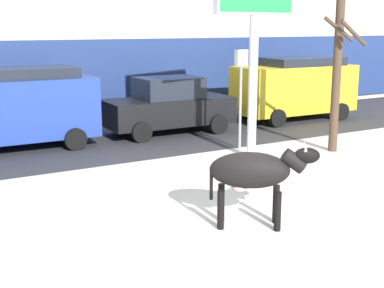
{
  "coord_description": "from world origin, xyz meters",
  "views": [
    {
      "loc": [
        -5.36,
        -7.08,
        3.48
      ],
      "look_at": [
        -0.0,
        2.13,
        1.1
      ],
      "focal_mm": 49.88,
      "sensor_mm": 36.0,
      "label": 1
    }
  ],
  "objects_px": {
    "bare_tree_left_lot": "(338,69)",
    "pedestrian_by_cars": "(51,104)",
    "pedestrian_near_billboard": "(261,89)",
    "car_yellow_van": "(295,87)",
    "street_sign": "(241,91)",
    "car_blue_van": "(13,106)",
    "cow_black": "(254,172)",
    "car_black_sedan": "(169,106)"
  },
  "relations": [
    {
      "from": "bare_tree_left_lot",
      "to": "pedestrian_by_cars",
      "type": "bearing_deg",
      "value": 130.03
    },
    {
      "from": "pedestrian_near_billboard",
      "to": "pedestrian_by_cars",
      "type": "relative_size",
      "value": 1.0
    },
    {
      "from": "car_yellow_van",
      "to": "street_sign",
      "type": "distance_m",
      "value": 5.51
    },
    {
      "from": "car_blue_van",
      "to": "car_yellow_van",
      "type": "relative_size",
      "value": 1.0
    },
    {
      "from": "pedestrian_by_cars",
      "to": "bare_tree_left_lot",
      "type": "distance_m",
      "value": 9.4
    },
    {
      "from": "car_blue_van",
      "to": "pedestrian_near_billboard",
      "type": "distance_m",
      "value": 10.85
    },
    {
      "from": "pedestrian_near_billboard",
      "to": "car_blue_van",
      "type": "bearing_deg",
      "value": -167.42
    },
    {
      "from": "cow_black",
      "to": "bare_tree_left_lot",
      "type": "xyz_separation_m",
      "value": [
        5.42,
        3.51,
        1.31
      ]
    },
    {
      "from": "pedestrian_near_billboard",
      "to": "bare_tree_left_lot",
      "type": "bearing_deg",
      "value": -111.98
    },
    {
      "from": "pedestrian_near_billboard",
      "to": "street_sign",
      "type": "xyz_separation_m",
      "value": [
        -5.0,
        -5.56,
        0.79
      ]
    },
    {
      "from": "cow_black",
      "to": "car_black_sedan",
      "type": "xyz_separation_m",
      "value": [
        2.6,
        8.13,
        -0.09
      ]
    },
    {
      "from": "pedestrian_near_billboard",
      "to": "cow_black",
      "type": "bearing_deg",
      "value": -127.96
    },
    {
      "from": "bare_tree_left_lot",
      "to": "street_sign",
      "type": "bearing_deg",
      "value": 143.7
    },
    {
      "from": "car_black_sedan",
      "to": "car_yellow_van",
      "type": "bearing_deg",
      "value": -0.62
    },
    {
      "from": "cow_black",
      "to": "pedestrian_by_cars",
      "type": "distance_m",
      "value": 10.65
    },
    {
      "from": "car_blue_van",
      "to": "street_sign",
      "type": "relative_size",
      "value": 1.64
    },
    {
      "from": "cow_black",
      "to": "pedestrian_near_billboard",
      "type": "distance_m",
      "value": 13.49
    },
    {
      "from": "car_blue_van",
      "to": "bare_tree_left_lot",
      "type": "relative_size",
      "value": 1.06
    },
    {
      "from": "car_blue_van",
      "to": "car_yellow_van",
      "type": "height_order",
      "value": "same"
    },
    {
      "from": "car_blue_van",
      "to": "pedestrian_by_cars",
      "type": "height_order",
      "value": "car_blue_van"
    },
    {
      "from": "car_blue_van",
      "to": "car_yellow_van",
      "type": "distance_m",
      "value": 10.19
    },
    {
      "from": "car_black_sedan",
      "to": "street_sign",
      "type": "height_order",
      "value": "street_sign"
    },
    {
      "from": "cow_black",
      "to": "street_sign",
      "type": "relative_size",
      "value": 0.64
    },
    {
      "from": "car_yellow_van",
      "to": "pedestrian_near_billboard",
      "type": "relative_size",
      "value": 2.68
    },
    {
      "from": "pedestrian_by_cars",
      "to": "car_blue_van",
      "type": "bearing_deg",
      "value": -126.19
    },
    {
      "from": "pedestrian_by_cars",
      "to": "street_sign",
      "type": "height_order",
      "value": "street_sign"
    },
    {
      "from": "pedestrian_near_billboard",
      "to": "street_sign",
      "type": "distance_m",
      "value": 7.52
    },
    {
      "from": "bare_tree_left_lot",
      "to": "car_yellow_van",
      "type": "bearing_deg",
      "value": 61.46
    },
    {
      "from": "pedestrian_by_cars",
      "to": "car_black_sedan",
      "type": "bearing_deg",
      "value": -38.39
    },
    {
      "from": "car_blue_van",
      "to": "car_black_sedan",
      "type": "bearing_deg",
      "value": -1.64
    },
    {
      "from": "cow_black",
      "to": "car_blue_van",
      "type": "bearing_deg",
      "value": 105.44
    },
    {
      "from": "cow_black",
      "to": "car_black_sedan",
      "type": "distance_m",
      "value": 8.54
    },
    {
      "from": "pedestrian_near_billboard",
      "to": "car_yellow_van",
      "type": "bearing_deg",
      "value": -98.75
    },
    {
      "from": "street_sign",
      "to": "pedestrian_near_billboard",
      "type": "bearing_deg",
      "value": 48.02
    },
    {
      "from": "car_black_sedan",
      "to": "car_yellow_van",
      "type": "xyz_separation_m",
      "value": [
        5.3,
        -0.06,
        0.33
      ]
    },
    {
      "from": "car_blue_van",
      "to": "car_black_sedan",
      "type": "height_order",
      "value": "car_blue_van"
    },
    {
      "from": "car_yellow_van",
      "to": "bare_tree_left_lot",
      "type": "relative_size",
      "value": 1.06
    },
    {
      "from": "cow_black",
      "to": "pedestrian_by_cars",
      "type": "relative_size",
      "value": 1.04
    },
    {
      "from": "car_black_sedan",
      "to": "car_yellow_van",
      "type": "relative_size",
      "value": 0.91
    },
    {
      "from": "pedestrian_by_cars",
      "to": "car_yellow_van",
      "type": "bearing_deg",
      "value": -16.84
    },
    {
      "from": "cow_black",
      "to": "car_blue_van",
      "type": "distance_m",
      "value": 8.58
    },
    {
      "from": "pedestrian_near_billboard",
      "to": "pedestrian_by_cars",
      "type": "xyz_separation_m",
      "value": [
        -8.85,
        0.0,
        0.0
      ]
    }
  ]
}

